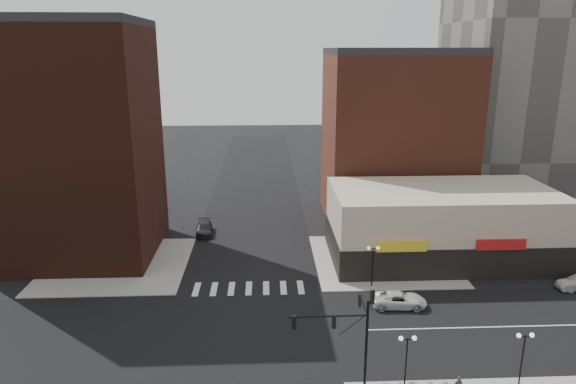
{
  "coord_description": "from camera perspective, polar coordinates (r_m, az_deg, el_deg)",
  "views": [
    {
      "loc": [
        1.69,
        -37.79,
        22.67
      ],
      "look_at": [
        3.56,
        3.87,
        11.0
      ],
      "focal_mm": 32.0,
      "sensor_mm": 36.0,
      "label": 1
    }
  ],
  "objects": [
    {
      "name": "building_nw",
      "position": [
        60.83,
        -22.49,
        4.82
      ],
      "size": [
        16.0,
        15.0,
        25.0
      ],
      "primitive_type": "cube",
      "color": "#371911",
      "rests_on": "ground"
    },
    {
      "name": "dark_sedan_north",
      "position": [
        65.96,
        -9.29,
        -4.03
      ],
      "size": [
        2.31,
        4.98,
        1.41
      ],
      "primitive_type": "imported",
      "rotation": [
        0.0,
        0.0,
        0.07
      ],
      "color": "black",
      "rests_on": "ground"
    },
    {
      "name": "street_lamp_se_b",
      "position": [
        39.53,
        24.74,
        -15.3
      ],
      "size": [
        1.22,
        0.32,
        4.16
      ],
      "color": "black",
      "rests_on": "sidewalk_se"
    },
    {
      "name": "building_nw_low",
      "position": [
        81.04,
        -27.08,
        2.03
      ],
      "size": [
        20.0,
        18.0,
        12.0
      ],
      "primitive_type": "cube",
      "color": "#371911",
      "rests_on": "ground"
    },
    {
      "name": "sidewalk_ne",
      "position": [
        58.39,
        10.4,
        -7.42
      ],
      "size": [
        15.0,
        15.0,
        0.12
      ],
      "primitive_type": "cube",
      "color": "gray",
      "rests_on": "ground"
    },
    {
      "name": "traffic_signal",
      "position": [
        35.24,
        7.07,
        -14.66
      ],
      "size": [
        5.59,
        3.09,
        7.77
      ],
      "color": "black",
      "rests_on": "ground"
    },
    {
      "name": "white_suv",
      "position": [
        48.65,
        12.23,
        -11.61
      ],
      "size": [
        5.13,
        2.64,
        1.39
      ],
      "primitive_type": "imported",
      "rotation": [
        0.0,
        0.0,
        1.5
      ],
      "color": "silver",
      "rests_on": "ground"
    },
    {
      "name": "street_lamp_se_a",
      "position": [
        36.74,
        13.08,
        -16.66
      ],
      "size": [
        1.22,
        0.32,
        4.16
      ],
      "color": "black",
      "rests_on": "sidewalk_se"
    },
    {
      "name": "street_lamp_ne",
      "position": [
        50.78,
        9.42,
        -7.03
      ],
      "size": [
        1.22,
        0.32,
        4.16
      ],
      "color": "black",
      "rests_on": "sidewalk_ne"
    },
    {
      "name": "building_ne_row",
      "position": [
        59.46,
        16.58,
        -4.06
      ],
      "size": [
        24.2,
        12.2,
        8.0
      ],
      "color": "#C2B59A",
      "rests_on": "ground"
    },
    {
      "name": "road_ns",
      "position": [
        44.1,
        -4.56,
        -15.34
      ],
      "size": [
        14.0,
        200.0,
        0.02
      ],
      "primitive_type": "cube",
      "color": "black",
      "rests_on": "ground"
    },
    {
      "name": "road_ew",
      "position": [
        44.1,
        -4.56,
        -15.34
      ],
      "size": [
        200.0,
        14.0,
        0.02
      ],
      "primitive_type": "cube",
      "color": "black",
      "rests_on": "ground"
    },
    {
      "name": "building_ne_midrise",
      "position": [
        70.46,
        11.75,
        5.77
      ],
      "size": [
        18.0,
        15.0,
        22.0
      ],
      "primitive_type": "cube",
      "color": "brown",
      "rests_on": "ground"
    },
    {
      "name": "sidewalk_nw",
      "position": [
        59.23,
        -18.39,
        -7.66
      ],
      "size": [
        15.0,
        15.0,
        0.12
      ],
      "primitive_type": "cube",
      "color": "gray",
      "rests_on": "ground"
    },
    {
      "name": "ground",
      "position": [
        44.1,
        -4.56,
        -15.36
      ],
      "size": [
        240.0,
        240.0,
        0.0
      ],
      "primitive_type": "plane",
      "color": "black",
      "rests_on": "ground"
    }
  ]
}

